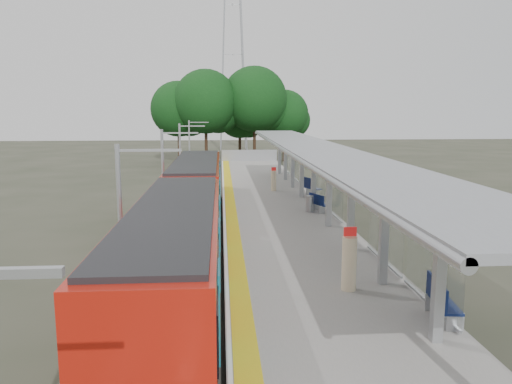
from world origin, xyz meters
The scene contains 15 objects.
trackbed centered at (-4.50, 20.00, 0.12)m, with size 3.00×70.00×0.24m, color #59544C.
platform centered at (0.00, 20.00, 0.50)m, with size 6.00×50.00×1.00m, color gray.
tactile_strip centered at (-2.55, 20.00, 1.01)m, with size 0.60×50.00×0.02m, color yellow.
end_fence centered at (0.00, 44.95, 1.60)m, with size 6.00×0.10×1.20m, color #9EA0A5.
train centered at (-4.50, 12.92, 2.05)m, with size 2.74×27.60×3.62m.
canopy centered at (1.61, 16.19, 4.20)m, with size 3.27×38.00×3.66m.
pylon centered at (-1.00, 73.00, 19.00)m, with size 8.00×4.00×38.00m, color #9EA0A5, non-canonical shape.
tree_cluster centered at (-1.84, 52.52, 6.96)m, with size 19.42×11.70×11.68m.
catenary_masts centered at (-6.22, 19.00, 2.91)m, with size 2.08×48.16×5.40m.
bench_near centered at (2.60, 3.13, 1.58)m, with size 0.69×1.67×1.11m.
bench_mid centered at (2.17, 17.39, 1.50)m, with size 0.94×1.46×0.96m.
bench_far centered at (2.60, 22.46, 1.62)m, with size 1.17×1.79×1.18m.
info_pillar_near centered at (0.79, 5.52, 1.86)m, with size 0.45×0.45×1.98m.
info_pillar_far centered at (0.50, 24.62, 1.70)m, with size 0.36×0.36×1.61m.
litter_bin centered at (1.69, 17.36, 1.44)m, with size 0.43×0.43×0.88m, color #9EA0A5.
Camera 1 is at (-3.06, -8.84, 6.45)m, focal length 35.00 mm.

